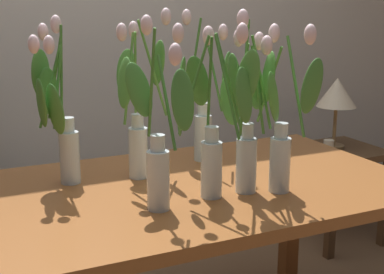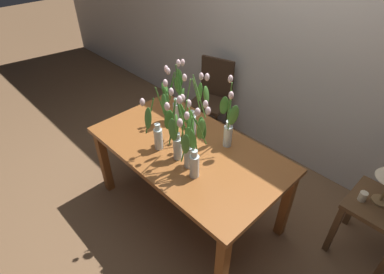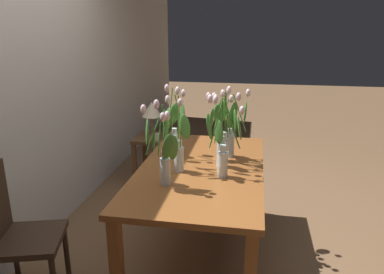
# 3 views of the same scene
# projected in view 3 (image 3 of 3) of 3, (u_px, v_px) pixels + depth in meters

# --- Properties ---
(ground_plane) EXTENTS (18.00, 18.00, 0.00)m
(ground_plane) POSITION_uv_depth(u_px,v_px,m) (200.00, 254.00, 2.90)
(ground_plane) COLOR brown
(room_wall_rear) EXTENTS (9.00, 0.10, 2.70)m
(room_wall_rear) POSITION_uv_depth(u_px,v_px,m) (21.00, 80.00, 2.73)
(room_wall_rear) COLOR beige
(room_wall_rear) RESTS_ON ground
(dining_table) EXTENTS (1.60, 0.90, 0.74)m
(dining_table) POSITION_uv_depth(u_px,v_px,m) (201.00, 179.00, 2.71)
(dining_table) COLOR brown
(dining_table) RESTS_ON ground
(tulip_vase_0) EXTENTS (0.15, 0.24, 0.57)m
(tulip_vase_0) POSITION_uv_depth(u_px,v_px,m) (163.00, 153.00, 2.31)
(tulip_vase_0) COLOR silver
(tulip_vase_0) RESTS_ON dining_table
(tulip_vase_1) EXTENTS (0.24, 0.22, 0.59)m
(tulip_vase_1) POSITION_uv_depth(u_px,v_px,m) (177.00, 141.00, 2.55)
(tulip_vase_1) COLOR silver
(tulip_vase_1) RESTS_ON dining_table
(tulip_vase_2) EXTENTS (0.20, 0.26, 0.59)m
(tulip_vase_2) POSITION_uv_depth(u_px,v_px,m) (224.00, 131.00, 2.76)
(tulip_vase_2) COLOR silver
(tulip_vase_2) RESTS_ON dining_table
(tulip_vase_3) EXTENTS (0.26, 0.23, 0.55)m
(tulip_vase_3) POSITION_uv_depth(u_px,v_px,m) (221.00, 135.00, 2.64)
(tulip_vase_3) COLOR silver
(tulip_vase_3) RESTS_ON dining_table
(tulip_vase_4) EXTENTS (0.17, 0.29, 0.54)m
(tulip_vase_4) POSITION_uv_depth(u_px,v_px,m) (230.00, 134.00, 2.85)
(tulip_vase_4) COLOR silver
(tulip_vase_4) RESTS_ON dining_table
(tulip_vase_5) EXTENTS (0.15, 0.25, 0.57)m
(tulip_vase_5) POSITION_uv_depth(u_px,v_px,m) (223.00, 151.00, 2.46)
(tulip_vase_5) COLOR silver
(tulip_vase_5) RESTS_ON dining_table
(tulip_vase_6) EXTENTS (0.24, 0.16, 0.58)m
(tulip_vase_6) POSITION_uv_depth(u_px,v_px,m) (175.00, 133.00, 2.86)
(tulip_vase_6) COLOR silver
(tulip_vase_6) RESTS_ON dining_table
(dining_chair) EXTENTS (0.50, 0.50, 0.93)m
(dining_chair) POSITION_uv_depth(u_px,v_px,m) (15.00, 230.00, 2.26)
(dining_chair) COLOR #382619
(dining_chair) RESTS_ON ground
(side_table) EXTENTS (0.44, 0.44, 0.55)m
(side_table) POSITION_uv_depth(u_px,v_px,m) (155.00, 146.00, 4.11)
(side_table) COLOR brown
(side_table) RESTS_ON ground
(table_lamp) EXTENTS (0.22, 0.22, 0.40)m
(table_lamp) POSITION_uv_depth(u_px,v_px,m) (152.00, 110.00, 3.96)
(table_lamp) COLOR olive
(table_lamp) RESTS_ON side_table
(pillar_candle) EXTENTS (0.06, 0.06, 0.07)m
(pillar_candle) POSITION_uv_depth(u_px,v_px,m) (157.00, 137.00, 3.94)
(pillar_candle) COLOR beige
(pillar_candle) RESTS_ON side_table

